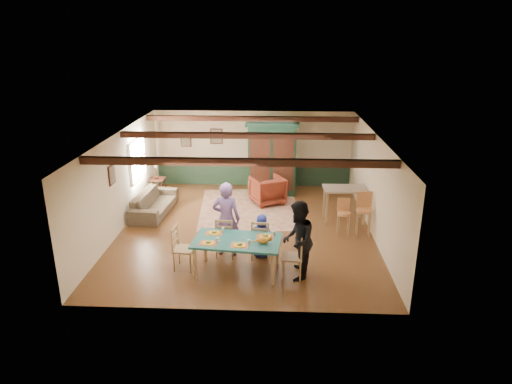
{
  "coord_description": "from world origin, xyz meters",
  "views": [
    {
      "loc": [
        0.83,
        -11.83,
        5.26
      ],
      "look_at": [
        0.29,
        -0.08,
        1.15
      ],
      "focal_mm": 32.0,
      "sensor_mm": 36.0,
      "label": 1
    }
  ],
  "objects_px": {
    "counter_table": "(344,205)",
    "table_lamp": "(156,170)",
    "dining_chair_end_right": "(292,256)",
    "person_child": "(262,236)",
    "dining_chair_far_left": "(226,236)",
    "armoire": "(272,159)",
    "bar_stool_right": "(364,215)",
    "end_table": "(158,187)",
    "bar_stool_left": "(344,218)",
    "cat": "(263,240)",
    "sofa": "(154,203)",
    "armchair": "(268,190)",
    "dining_chair_far_right": "(261,239)",
    "person_man": "(226,219)",
    "dining_table": "(237,256)",
    "dining_chair_end_left": "(184,248)",
    "person_woman": "(298,241)"
  },
  "relations": [
    {
      "from": "person_child",
      "to": "counter_table",
      "type": "bearing_deg",
      "value": -128.4
    },
    {
      "from": "armchair",
      "to": "bar_stool_left",
      "type": "bearing_deg",
      "value": 106.27
    },
    {
      "from": "dining_chair_end_right",
      "to": "person_child",
      "type": "relative_size",
      "value": 0.95
    },
    {
      "from": "dining_table",
      "to": "dining_chair_end_left",
      "type": "relative_size",
      "value": 1.89
    },
    {
      "from": "counter_table",
      "to": "table_lamp",
      "type": "bearing_deg",
      "value": 162.35
    },
    {
      "from": "armchair",
      "to": "table_lamp",
      "type": "bearing_deg",
      "value": -33.14
    },
    {
      "from": "cat",
      "to": "bar_stool_left",
      "type": "height_order",
      "value": "same"
    },
    {
      "from": "dining_chair_far_right",
      "to": "armchair",
      "type": "xyz_separation_m",
      "value": [
        0.07,
        3.85,
        -0.07
      ]
    },
    {
      "from": "person_man",
      "to": "sofa",
      "type": "bearing_deg",
      "value": -40.16
    },
    {
      "from": "armoire",
      "to": "bar_stool_right",
      "type": "height_order",
      "value": "armoire"
    },
    {
      "from": "dining_table",
      "to": "cat",
      "type": "xyz_separation_m",
      "value": [
        0.59,
        -0.17,
        0.51
      ]
    },
    {
      "from": "dining_chair_end_left",
      "to": "bar_stool_right",
      "type": "distance_m",
      "value": 4.93
    },
    {
      "from": "person_man",
      "to": "sofa",
      "type": "distance_m",
      "value": 3.71
    },
    {
      "from": "cat",
      "to": "sofa",
      "type": "height_order",
      "value": "cat"
    },
    {
      "from": "dining_table",
      "to": "sofa",
      "type": "relative_size",
      "value": 0.87
    },
    {
      "from": "dining_chair_end_right",
      "to": "cat",
      "type": "distance_m",
      "value": 0.78
    },
    {
      "from": "armchair",
      "to": "bar_stool_right",
      "type": "height_order",
      "value": "bar_stool_right"
    },
    {
      "from": "dining_chair_far_left",
      "to": "armoire",
      "type": "distance_m",
      "value": 4.9
    },
    {
      "from": "dining_chair_far_left",
      "to": "armoire",
      "type": "height_order",
      "value": "armoire"
    },
    {
      "from": "dining_chair_far_right",
      "to": "person_child",
      "type": "distance_m",
      "value": 0.09
    },
    {
      "from": "end_table",
      "to": "bar_stool_left",
      "type": "relative_size",
      "value": 0.62
    },
    {
      "from": "person_woman",
      "to": "dining_chair_end_left",
      "type": "bearing_deg",
      "value": -90.0
    },
    {
      "from": "person_man",
      "to": "cat",
      "type": "relative_size",
      "value": 4.79
    },
    {
      "from": "dining_chair_far_left",
      "to": "armoire",
      "type": "bearing_deg",
      "value": -96.63
    },
    {
      "from": "person_child",
      "to": "armoire",
      "type": "xyz_separation_m",
      "value": [
        0.19,
        4.73,
        0.69
      ]
    },
    {
      "from": "bar_stool_left",
      "to": "bar_stool_right",
      "type": "height_order",
      "value": "bar_stool_right"
    },
    {
      "from": "person_child",
      "to": "armchair",
      "type": "height_order",
      "value": "person_child"
    },
    {
      "from": "end_table",
      "to": "counter_table",
      "type": "relative_size",
      "value": 0.51
    },
    {
      "from": "dining_chair_end_right",
      "to": "end_table",
      "type": "distance_m",
      "value": 6.84
    },
    {
      "from": "dining_chair_end_left",
      "to": "armoire",
      "type": "xyz_separation_m",
      "value": [
        1.98,
        5.42,
        0.72
      ]
    },
    {
      "from": "dining_chair_end_right",
      "to": "cat",
      "type": "height_order",
      "value": "dining_chair_end_right"
    },
    {
      "from": "sofa",
      "to": "table_lamp",
      "type": "height_order",
      "value": "table_lamp"
    },
    {
      "from": "dining_chair_far_right",
      "to": "table_lamp",
      "type": "relative_size",
      "value": 1.8
    },
    {
      "from": "dining_chair_far_left",
      "to": "armoire",
      "type": "relative_size",
      "value": 0.42
    },
    {
      "from": "dining_chair_far_right",
      "to": "dining_table",
      "type": "bearing_deg",
      "value": 60.95
    },
    {
      "from": "dining_chair_end_right",
      "to": "cat",
      "type": "xyz_separation_m",
      "value": [
        -0.67,
        -0.04,
        0.4
      ]
    },
    {
      "from": "cat",
      "to": "armchair",
      "type": "bearing_deg",
      "value": 96.17
    },
    {
      "from": "dining_chair_far_right",
      "to": "cat",
      "type": "height_order",
      "value": "dining_chair_far_right"
    },
    {
      "from": "dining_chair_end_left",
      "to": "armoire",
      "type": "relative_size",
      "value": 0.42
    },
    {
      "from": "sofa",
      "to": "bar_stool_left",
      "type": "distance_m",
      "value": 5.75
    },
    {
      "from": "sofa",
      "to": "dining_chair_far_right",
      "type": "bearing_deg",
      "value": -125.95
    },
    {
      "from": "dining_chair_end_left",
      "to": "sofa",
      "type": "bearing_deg",
      "value": 31.35
    },
    {
      "from": "dining_chair_end_left",
      "to": "bar_stool_left",
      "type": "height_order",
      "value": "dining_chair_end_left"
    },
    {
      "from": "dining_chair_end_right",
      "to": "person_man",
      "type": "distance_m",
      "value": 1.96
    },
    {
      "from": "sofa",
      "to": "armoire",
      "type": "bearing_deg",
      "value": -57.12
    },
    {
      "from": "dining_table",
      "to": "dining_chair_far_right",
      "type": "height_order",
      "value": "dining_chair_far_right"
    },
    {
      "from": "person_child",
      "to": "cat",
      "type": "relative_size",
      "value": 2.79
    },
    {
      "from": "cat",
      "to": "end_table",
      "type": "bearing_deg",
      "value": 131.55
    },
    {
      "from": "bar_stool_right",
      "to": "dining_chair_far_left",
      "type": "bearing_deg",
      "value": -153.99
    },
    {
      "from": "dining_chair_end_left",
      "to": "bar_stool_right",
      "type": "height_order",
      "value": "bar_stool_right"
    }
  ]
}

